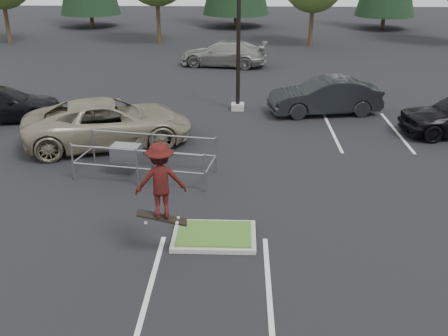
{
  "coord_description": "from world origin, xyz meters",
  "views": [
    {
      "loc": [
        0.67,
        -12.08,
        7.12
      ],
      "look_at": [
        0.21,
        1.5,
        1.4
      ],
      "focal_mm": 42.0,
      "sensor_mm": 36.0,
      "label": 1
    }
  ],
  "objects_px": {
    "light_pole": "(239,11)",
    "cart_corral": "(131,153)",
    "car_far_silver": "(224,54)",
    "car_l_tan": "(107,123)",
    "skateboarder": "(160,181)",
    "car_l_black": "(1,104)",
    "car_r_charc": "(325,96)"
  },
  "relations": [
    {
      "from": "car_l_black",
      "to": "light_pole",
      "type": "bearing_deg",
      "value": -91.2
    },
    {
      "from": "car_far_silver",
      "to": "car_r_charc",
      "type": "bearing_deg",
      "value": 34.57
    },
    {
      "from": "cart_corral",
      "to": "skateboarder",
      "type": "distance_m",
      "value": 5.55
    },
    {
      "from": "car_far_silver",
      "to": "light_pole",
      "type": "bearing_deg",
      "value": 14.79
    },
    {
      "from": "car_l_black",
      "to": "cart_corral",
      "type": "bearing_deg",
      "value": -142.18
    },
    {
      "from": "car_r_charc",
      "to": "skateboarder",
      "type": "bearing_deg",
      "value": -34.63
    },
    {
      "from": "cart_corral",
      "to": "skateboarder",
      "type": "xyz_separation_m",
      "value": [
        1.8,
        -5.09,
        1.3
      ]
    },
    {
      "from": "skateboarder",
      "to": "light_pole",
      "type": "bearing_deg",
      "value": -109.81
    },
    {
      "from": "car_r_charc",
      "to": "car_far_silver",
      "type": "xyz_separation_m",
      "value": [
        -4.97,
        10.5,
        -0.03
      ]
    },
    {
      "from": "car_l_black",
      "to": "car_l_tan",
      "type": "bearing_deg",
      "value": -130.66
    },
    {
      "from": "car_l_black",
      "to": "car_r_charc",
      "type": "xyz_separation_m",
      "value": [
        14.5,
        1.48,
        0.09
      ]
    },
    {
      "from": "cart_corral",
      "to": "car_r_charc",
      "type": "bearing_deg",
      "value": 54.5
    },
    {
      "from": "cart_corral",
      "to": "light_pole",
      "type": "bearing_deg",
      "value": 75.97
    },
    {
      "from": "car_l_tan",
      "to": "car_r_charc",
      "type": "relative_size",
      "value": 1.27
    },
    {
      "from": "car_l_tan",
      "to": "car_r_charc",
      "type": "xyz_separation_m",
      "value": [
        9.0,
        4.5,
        -0.06
      ]
    },
    {
      "from": "skateboarder",
      "to": "car_far_silver",
      "type": "relative_size",
      "value": 0.38
    },
    {
      "from": "skateboarder",
      "to": "car_r_charc",
      "type": "relative_size",
      "value": 0.42
    },
    {
      "from": "car_r_charc",
      "to": "cart_corral",
      "type": "bearing_deg",
      "value": -55.47
    },
    {
      "from": "light_pole",
      "to": "car_r_charc",
      "type": "height_order",
      "value": "light_pole"
    },
    {
      "from": "car_l_tan",
      "to": "car_far_silver",
      "type": "bearing_deg",
      "value": -32.38
    },
    {
      "from": "cart_corral",
      "to": "car_l_tan",
      "type": "height_order",
      "value": "car_l_tan"
    },
    {
      "from": "light_pole",
      "to": "car_r_charc",
      "type": "bearing_deg",
      "value": -7.13
    },
    {
      "from": "cart_corral",
      "to": "skateboarder",
      "type": "height_order",
      "value": "skateboarder"
    },
    {
      "from": "skateboarder",
      "to": "car_far_silver",
      "type": "height_order",
      "value": "skateboarder"
    },
    {
      "from": "car_far_silver",
      "to": "car_l_tan",
      "type": "bearing_deg",
      "value": -5.79
    },
    {
      "from": "skateboarder",
      "to": "car_r_charc",
      "type": "xyz_separation_m",
      "value": [
        5.7,
        12.5,
        -1.27
      ]
    },
    {
      "from": "light_pole",
      "to": "cart_corral",
      "type": "height_order",
      "value": "light_pole"
    },
    {
      "from": "car_r_charc",
      "to": "car_far_silver",
      "type": "height_order",
      "value": "car_r_charc"
    },
    {
      "from": "light_pole",
      "to": "cart_corral",
      "type": "distance_m",
      "value": 9.43
    },
    {
      "from": "light_pole",
      "to": "car_far_silver",
      "type": "relative_size",
      "value": 1.83
    },
    {
      "from": "cart_corral",
      "to": "skateboarder",
      "type": "relative_size",
      "value": 2.25
    },
    {
      "from": "car_l_tan",
      "to": "car_l_black",
      "type": "bearing_deg",
      "value": 43.88
    }
  ]
}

